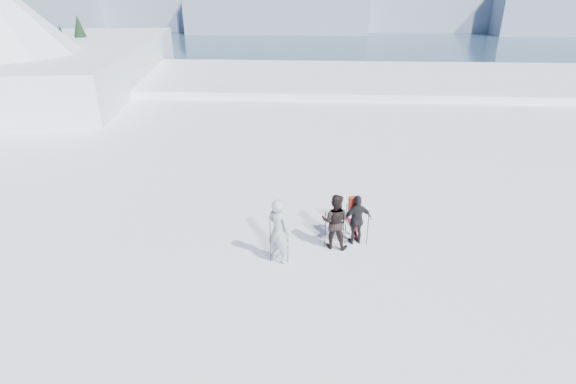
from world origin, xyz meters
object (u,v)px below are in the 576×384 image
Objects in this scene: skier_dark at (335,221)px; skier_pack at (357,220)px; skis_loose at (354,227)px; skier_grey at (279,231)px.

skier_dark reaches higher than skier_pack.
skier_dark is at bearing -119.39° from skis_loose.
skier_grey reaches higher than skier_dark.
skier_dark is (1.62, 0.89, -0.12)m from skier_grey.
skier_pack is at bearing -91.72° from skis_loose.
skier_pack is 0.94× the size of skis_loose.
skier_grey is at bearing 41.29° from skier_dark.
skis_loose is (2.33, 2.15, -0.97)m from skier_grey.
skis_loose is at bearing -107.00° from skier_dark.
skier_pack is (2.30, 1.17, -0.19)m from skier_grey.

